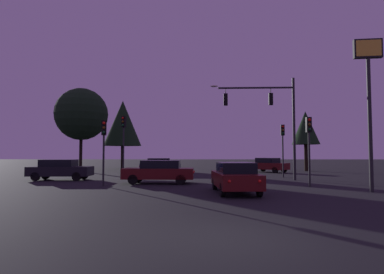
{
  "coord_description": "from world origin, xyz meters",
  "views": [
    {
      "loc": [
        -0.78,
        -7.37,
        1.93
      ],
      "look_at": [
        -1.19,
        17.27,
        3.25
      ],
      "focal_mm": 29.81,
      "sensor_mm": 36.0,
      "label": 1
    }
  ],
  "objects_px": {
    "traffic_light_corner_right": "(283,140)",
    "car_crossing_left": "(159,171)",
    "traffic_light_corner_left": "(104,139)",
    "car_crossing_right": "(60,169)",
    "car_far_lane": "(160,166)",
    "tree_center_horizon": "(81,114)",
    "car_nearside_lane": "(235,177)",
    "traffic_light_median": "(309,137)",
    "tree_behind_sign": "(306,128)",
    "traffic_signal_mast_arm": "(271,111)",
    "traffic_light_far_side": "(124,135)",
    "car_parked_lot": "(269,165)",
    "tree_left_far": "(123,123)",
    "store_sign_illuminated": "(369,81)"
  },
  "relations": [
    {
      "from": "tree_center_horizon",
      "to": "tree_behind_sign",
      "type": "bearing_deg",
      "value": 2.72
    },
    {
      "from": "car_crossing_left",
      "to": "traffic_light_corner_right",
      "type": "bearing_deg",
      "value": 30.26
    },
    {
      "from": "traffic_light_corner_left",
      "to": "car_crossing_right",
      "type": "xyz_separation_m",
      "value": [
        -4.53,
        4.41,
        -2.03
      ]
    },
    {
      "from": "traffic_light_corner_right",
      "to": "car_crossing_left",
      "type": "xyz_separation_m",
      "value": [
        -9.6,
        -5.6,
        -2.3
      ]
    },
    {
      "from": "traffic_light_corner_right",
      "to": "car_crossing_right",
      "type": "relative_size",
      "value": 0.96
    },
    {
      "from": "traffic_light_corner_right",
      "to": "car_parked_lot",
      "type": "height_order",
      "value": "traffic_light_corner_right"
    },
    {
      "from": "traffic_light_median",
      "to": "car_crossing_left",
      "type": "xyz_separation_m",
      "value": [
        -9.1,
        2.05,
        -2.13
      ]
    },
    {
      "from": "traffic_signal_mast_arm",
      "to": "tree_center_horizon",
      "type": "distance_m",
      "value": 21.85
    },
    {
      "from": "car_nearside_lane",
      "to": "store_sign_illuminated",
      "type": "relative_size",
      "value": 0.59
    },
    {
      "from": "store_sign_illuminated",
      "to": "tree_behind_sign",
      "type": "bearing_deg",
      "value": 80.08
    },
    {
      "from": "car_nearside_lane",
      "to": "tree_center_horizon",
      "type": "height_order",
      "value": "tree_center_horizon"
    },
    {
      "from": "car_crossing_left",
      "to": "car_far_lane",
      "type": "relative_size",
      "value": 1.14
    },
    {
      "from": "traffic_light_median",
      "to": "store_sign_illuminated",
      "type": "relative_size",
      "value": 0.52
    },
    {
      "from": "tree_behind_sign",
      "to": "tree_left_far",
      "type": "relative_size",
      "value": 0.76
    },
    {
      "from": "traffic_signal_mast_arm",
      "to": "car_nearside_lane",
      "type": "relative_size",
      "value": 1.65
    },
    {
      "from": "traffic_light_median",
      "to": "car_far_lane",
      "type": "bearing_deg",
      "value": 129.75
    },
    {
      "from": "traffic_light_corner_left",
      "to": "store_sign_illuminated",
      "type": "height_order",
      "value": "store_sign_illuminated"
    },
    {
      "from": "traffic_signal_mast_arm",
      "to": "traffic_light_far_side",
      "type": "relative_size",
      "value": 1.56
    },
    {
      "from": "car_crossing_left",
      "to": "traffic_light_far_side",
      "type": "bearing_deg",
      "value": 131.27
    },
    {
      "from": "car_far_lane",
      "to": "tree_center_horizon",
      "type": "bearing_deg",
      "value": 156.34
    },
    {
      "from": "traffic_light_median",
      "to": "car_far_lane",
      "type": "height_order",
      "value": "traffic_light_median"
    },
    {
      "from": "car_nearside_lane",
      "to": "traffic_light_median",
      "type": "bearing_deg",
      "value": 31.66
    },
    {
      "from": "traffic_light_median",
      "to": "tree_left_far",
      "type": "xyz_separation_m",
      "value": [
        -16.54,
        23.15,
        3.1
      ]
    },
    {
      "from": "traffic_signal_mast_arm",
      "to": "store_sign_illuminated",
      "type": "bearing_deg",
      "value": -65.37
    },
    {
      "from": "car_far_lane",
      "to": "car_parked_lot",
      "type": "height_order",
      "value": "same"
    },
    {
      "from": "tree_left_far",
      "to": "car_parked_lot",
      "type": "bearing_deg",
      "value": -24.68
    },
    {
      "from": "tree_left_far",
      "to": "tree_center_horizon",
      "type": "relative_size",
      "value": 0.97
    },
    {
      "from": "car_far_lane",
      "to": "tree_behind_sign",
      "type": "relative_size",
      "value": 0.6
    },
    {
      "from": "traffic_light_corner_left",
      "to": "store_sign_illuminated",
      "type": "bearing_deg",
      "value": -10.54
    },
    {
      "from": "traffic_signal_mast_arm",
      "to": "traffic_light_far_side",
      "type": "height_order",
      "value": "traffic_signal_mast_arm"
    },
    {
      "from": "traffic_light_far_side",
      "to": "car_parked_lot",
      "type": "bearing_deg",
      "value": 35.2
    },
    {
      "from": "car_far_lane",
      "to": "tree_center_horizon",
      "type": "xyz_separation_m",
      "value": [
        -9.35,
        4.1,
        5.59
      ]
    },
    {
      "from": "car_crossing_right",
      "to": "tree_left_far",
      "type": "xyz_separation_m",
      "value": [
        0.25,
        18.47,
        5.23
      ]
    },
    {
      "from": "traffic_signal_mast_arm",
      "to": "traffic_light_corner_left",
      "type": "relative_size",
      "value": 1.92
    },
    {
      "from": "traffic_light_corner_left",
      "to": "traffic_light_corner_right",
      "type": "xyz_separation_m",
      "value": [
        12.76,
        7.38,
        0.27
      ]
    },
    {
      "from": "traffic_light_corner_right",
      "to": "traffic_light_far_side",
      "type": "xyz_separation_m",
      "value": [
        -12.84,
        -1.92,
        0.34
      ]
    },
    {
      "from": "traffic_light_far_side",
      "to": "car_far_lane",
      "type": "height_order",
      "value": "traffic_light_far_side"
    },
    {
      "from": "car_crossing_left",
      "to": "tree_left_far",
      "type": "bearing_deg",
      "value": 109.42
    },
    {
      "from": "traffic_light_far_side",
      "to": "car_crossing_right",
      "type": "height_order",
      "value": "traffic_light_far_side"
    },
    {
      "from": "traffic_light_corner_left",
      "to": "car_crossing_right",
      "type": "bearing_deg",
      "value": 135.76
    },
    {
      "from": "traffic_light_median",
      "to": "traffic_light_far_side",
      "type": "height_order",
      "value": "traffic_light_far_side"
    },
    {
      "from": "car_crossing_right",
      "to": "car_far_lane",
      "type": "relative_size",
      "value": 1.11
    },
    {
      "from": "traffic_light_median",
      "to": "tree_behind_sign",
      "type": "xyz_separation_m",
      "value": [
        5.79,
        17.62,
        1.96
      ]
    },
    {
      "from": "traffic_light_far_side",
      "to": "tree_left_far",
      "type": "distance_m",
      "value": 18.1
    },
    {
      "from": "traffic_light_far_side",
      "to": "tree_behind_sign",
      "type": "height_order",
      "value": "tree_behind_sign"
    },
    {
      "from": "car_far_lane",
      "to": "tree_left_far",
      "type": "xyz_separation_m",
      "value": [
        -6.29,
        10.83,
        5.23
      ]
    },
    {
      "from": "traffic_signal_mast_arm",
      "to": "car_crossing_right",
      "type": "relative_size",
      "value": 1.67
    },
    {
      "from": "traffic_light_far_side",
      "to": "tree_left_far",
      "type": "relative_size",
      "value": 0.54
    },
    {
      "from": "tree_center_horizon",
      "to": "traffic_light_corner_left",
      "type": "bearing_deg",
      "value": -65.56
    },
    {
      "from": "traffic_light_median",
      "to": "car_parked_lot",
      "type": "xyz_separation_m",
      "value": [
        0.95,
        15.11,
        -2.13
      ]
    }
  ]
}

